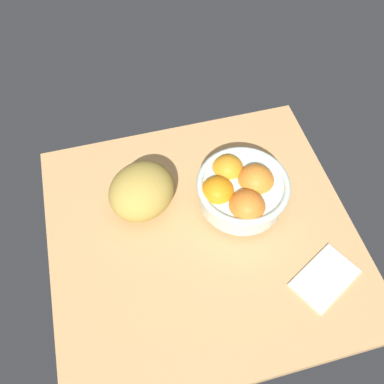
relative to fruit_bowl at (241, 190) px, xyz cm
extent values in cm
cube|color=tan|center=(10.51, 5.32, -7.39)|extent=(69.55, 66.11, 3.00)
cylinder|color=silver|center=(-0.46, -0.10, -4.99)|extent=(10.75, 10.75, 1.79)
cylinder|color=silver|center=(-0.46, -0.10, -0.98)|extent=(19.72, 19.72, 6.24)
torus|color=silver|center=(-0.46, -0.10, 2.15)|extent=(21.32, 21.32, 1.60)
sphere|color=orange|center=(5.63, -0.10, 0.75)|extent=(8.07, 8.07, 8.07)
sphere|color=orange|center=(-3.65, -0.73, 0.87)|extent=(8.76, 8.76, 8.76)
sphere|color=orange|center=(0.52, 5.76, 0.83)|extent=(8.56, 8.56, 8.56)
sphere|color=orange|center=(1.49, -5.61, 0.71)|extent=(7.86, 7.86, 7.86)
ellipsoid|color=#B39540|center=(21.97, -5.80, -0.29)|extent=(21.41, 21.10, 11.19)
cube|color=silver|center=(-12.17, 22.72, -5.46)|extent=(16.78, 14.59, 0.86)
camera|label=1|loc=(23.95, 47.35, 78.52)|focal=38.47mm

